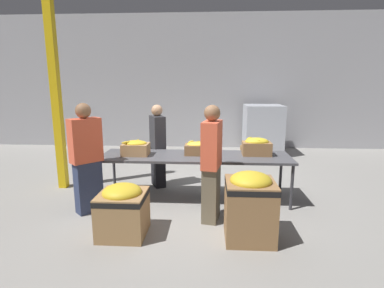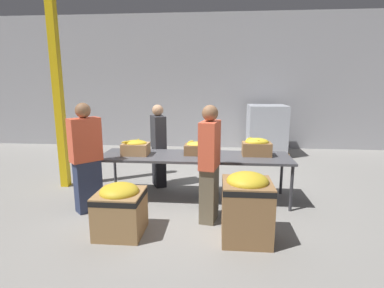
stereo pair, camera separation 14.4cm
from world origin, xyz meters
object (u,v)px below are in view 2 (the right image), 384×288
at_px(pallet_stack_0, 266,130).
at_px(donation_bin_0, 120,208).
at_px(sorting_table, 195,158).
at_px(banana_box_0, 136,147).
at_px(banana_box_2, 257,147).
at_px(support_pillar, 57,82).
at_px(volunteer_2, 159,146).
at_px(volunteer_0, 86,159).
at_px(banana_box_1, 197,148).
at_px(donation_bin_1, 247,205).
at_px(volunteer_1, 209,165).

bearing_deg(pallet_stack_0, donation_bin_0, -118.56).
height_order(sorting_table, banana_box_0, banana_box_0).
bearing_deg(banana_box_0, banana_box_2, 3.18).
bearing_deg(donation_bin_0, pallet_stack_0, 61.44).
xyz_separation_m(banana_box_2, pallet_stack_0, (0.69, 3.41, -0.25)).
bearing_deg(support_pillar, banana_box_2, -5.78).
bearing_deg(volunteer_2, sorting_table, 23.96).
distance_m(volunteer_0, volunteer_2, 1.53).
bearing_deg(pallet_stack_0, banana_box_1, -116.35).
bearing_deg(pallet_stack_0, banana_box_0, -127.87).
height_order(sorting_table, support_pillar, support_pillar).
distance_m(volunteer_0, pallet_stack_0, 5.31).
height_order(donation_bin_0, donation_bin_1, donation_bin_1).
bearing_deg(volunteer_1, pallet_stack_0, -7.55).
height_order(volunteer_1, support_pillar, support_pillar).
bearing_deg(volunteer_0, banana_box_0, -2.36).
height_order(volunteer_0, volunteer_1, volunteer_0).
xyz_separation_m(volunteer_2, donation_bin_0, (-0.13, -1.95, -0.42)).
bearing_deg(support_pillar, banana_box_0, -17.09).
bearing_deg(donation_bin_1, donation_bin_0, -180.00).
xyz_separation_m(banana_box_1, pallet_stack_0, (1.70, 3.43, -0.21)).
height_order(banana_box_1, banana_box_2, banana_box_2).
height_order(sorting_table, donation_bin_0, sorting_table).
relative_size(sorting_table, volunteer_0, 1.89).
relative_size(donation_bin_0, support_pillar, 0.17).
relative_size(volunteer_0, volunteer_2, 1.07).
bearing_deg(volunteer_0, banana_box_2, -31.43).
bearing_deg(banana_box_1, volunteer_1, -74.60).
bearing_deg(volunteer_0, volunteer_2, 9.13).
bearing_deg(banana_box_1, banana_box_2, 0.85).
relative_size(banana_box_2, support_pillar, 0.12).
distance_m(sorting_table, banana_box_1, 0.17).
distance_m(banana_box_1, banana_box_2, 1.00).
bearing_deg(banana_box_1, donation_bin_1, -62.20).
xyz_separation_m(volunteer_2, donation_bin_1, (1.51, -1.95, -0.32)).
bearing_deg(sorting_table, pallet_stack_0, 63.64).
relative_size(sorting_table, donation_bin_0, 4.60).
distance_m(donation_bin_1, pallet_stack_0, 4.91).
distance_m(banana_box_2, donation_bin_1, 1.49).
distance_m(banana_box_2, volunteer_2, 1.88).
bearing_deg(donation_bin_1, support_pillar, 152.15).
relative_size(banana_box_1, volunteer_2, 0.27).
bearing_deg(donation_bin_1, banana_box_2, 78.81).
relative_size(donation_bin_1, support_pillar, 0.22).
relative_size(donation_bin_1, pallet_stack_0, 0.64).
relative_size(volunteer_1, donation_bin_1, 1.90).
distance_m(banana_box_0, volunteer_1, 1.50).
relative_size(sorting_table, support_pillar, 0.80).
bearing_deg(volunteer_1, volunteer_2, 46.61).
height_order(sorting_table, volunteer_2, volunteer_2).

